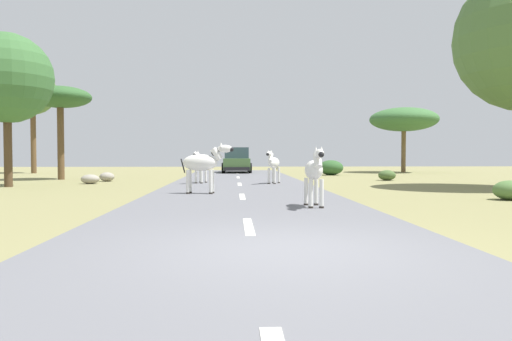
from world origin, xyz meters
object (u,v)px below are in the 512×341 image
zebra_1 (200,164)px  bush_4 (331,168)px  tree_0 (33,92)px  zebra_2 (314,171)px  tree_3 (404,120)px  tree_6 (60,99)px  bush_3 (510,190)px  zebra_3 (203,163)px  bush_2 (387,175)px  tree_1 (7,78)px  rock_2 (90,179)px  rock_1 (107,177)px  zebra_0 (273,163)px  car_0 (237,161)px

zebra_1 → bush_4: bearing=-116.4°
zebra_1 → tree_0: size_ratio=0.21×
zebra_2 → tree_0: (-15.74, 22.71, 4.65)m
zebra_1 → tree_3: tree_3 is taller
tree_0 → tree_6: bearing=-60.6°
zebra_1 → bush_3: bearing=154.2°
zebra_3 → tree_3: bearing=152.4°
tree_0 → bush_2: size_ratio=8.28×
tree_0 → tree_1: (4.73, -14.26, -1.22)m
tree_3 → rock_2: (-18.66, -12.62, -3.59)m
zebra_3 → tree_0: tree_0 is taller
zebra_3 → rock_1: zebra_3 is taller
zebra_0 → tree_0: tree_0 is taller
car_0 → rock_2: (-6.61, -12.09, -0.64)m
bush_3 → zebra_2: bearing=-161.2°
zebra_2 → tree_1: size_ratio=0.25×
zebra_0 → zebra_1: size_ratio=0.98×
zebra_3 → bush_2: bearing=141.4°
zebra_2 → rock_2: zebra_2 is taller
zebra_0 → car_0: bearing=-61.9°
tree_3 → car_0: bearing=-177.5°
zebra_0 → bush_2: zebra_0 is taller
zebra_2 → tree_6: bearing=-53.6°
zebra_1 → car_0: (1.69, 12.61, -0.06)m
zebra_0 → bush_4: zebra_0 is taller
tree_6 → rock_1: tree_6 is taller
car_0 → bush_3: 21.82m
tree_6 → rock_1: (2.82, -1.83, -3.96)m
car_0 → zebra_1: bearing=82.7°
bush_2 → rock_2: 14.25m
bush_2 → rock_1: 13.84m
zebra_3 → car_0: (1.21, 18.31, -0.18)m
rock_2 → bush_3: bearing=-30.1°
tree_3 → tree_6: 23.02m
tree_3 → bush_3: 21.66m
zebra_3 → car_0: car_0 is taller
zebra_3 → tree_3: tree_3 is taller
rock_1 → zebra_3: bearing=-57.7°
zebra_1 → zebra_3: 5.72m
zebra_1 → bush_4: (7.60, 8.97, -0.43)m
zebra_3 → bush_4: 16.32m
bush_3 → tree_0: bearing=136.5°
zebra_0 → car_0: car_0 is taller
zebra_3 → tree_0: (-12.82, 18.57, 4.54)m
bush_4 → rock_1: (-12.27, -6.54, -0.25)m
bush_3 → rock_2: 16.57m
zebra_0 → bush_3: (6.24, -7.27, -0.64)m
rock_2 → tree_1: bearing=-144.7°
zebra_0 → rock_1: zebra_0 is taller
zebra_2 → tree_6: size_ratio=0.32×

